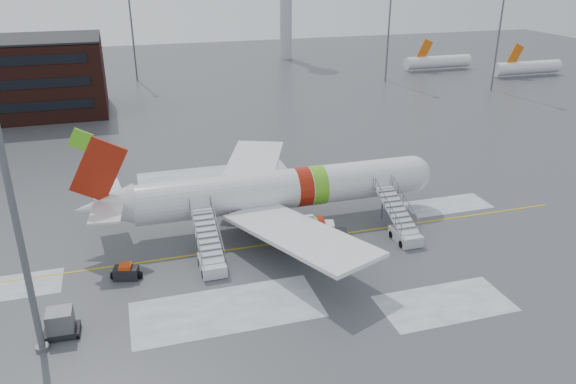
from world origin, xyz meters
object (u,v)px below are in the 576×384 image
object	(u,v)px
light_mast_near	(3,161)
airliner	(273,191)
airstair_aft	(210,255)
uld_container	(61,324)
airstair_fwd	(402,227)
pushback_tug	(329,232)
baggage_tractor	(126,272)

from	to	relation	value
light_mast_near	airliner	bearing A→B (deg)	35.40
airstair_aft	light_mast_near	bearing A→B (deg)	-148.92
airstair_aft	uld_container	xyz separation A→B (m)	(-11.47, -6.30, -0.16)
airstair_fwd	light_mast_near	xyz separation A→B (m)	(-30.58, -7.62, 12.32)
airliner	airstair_aft	size ratio (longest dim) A/B	4.55
pushback_tug	light_mast_near	distance (m)	28.69
airliner	uld_container	distance (m)	22.86
uld_container	baggage_tractor	size ratio (longest dim) A/B	0.93
uld_container	light_mast_near	xyz separation A→B (m)	(-1.18, -1.33, 12.48)
airstair_aft	baggage_tractor	bearing A→B (deg)	179.77
airstair_aft	baggage_tractor	distance (m)	6.94
uld_container	baggage_tractor	world-z (taller)	uld_container
pushback_tug	light_mast_near	bearing A→B (deg)	-158.81
airstair_aft	airstair_fwd	bearing A→B (deg)	0.00
uld_container	light_mast_near	world-z (taller)	light_mast_near
airstair_fwd	airstair_aft	distance (m)	17.93
airstair_aft	light_mast_near	world-z (taller)	light_mast_near
pushback_tug	airstair_fwd	bearing A→B (deg)	-14.40
pushback_tug	baggage_tractor	size ratio (longest dim) A/B	1.24
airliner	pushback_tug	size ratio (longest dim) A/B	10.79
airstair_fwd	pushback_tug	xyz separation A→B (m)	(-6.56, 1.69, -0.32)
baggage_tractor	pushback_tug	bearing A→B (deg)	5.18
airliner	airstair_aft	distance (m)	10.06
airliner	airstair_aft	world-z (taller)	airliner
pushback_tug	uld_container	size ratio (longest dim) A/B	1.34
airliner	airstair_fwd	bearing A→B (deg)	-31.52
airliner	baggage_tractor	distance (m)	15.88
airliner	pushback_tug	bearing A→B (deg)	-49.84
uld_container	baggage_tractor	bearing A→B (deg)	54.28
pushback_tug	airliner	bearing A→B (deg)	130.16
airstair_aft	baggage_tractor	world-z (taller)	airstair_aft
airstair_fwd	uld_container	world-z (taller)	airstair_fwd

